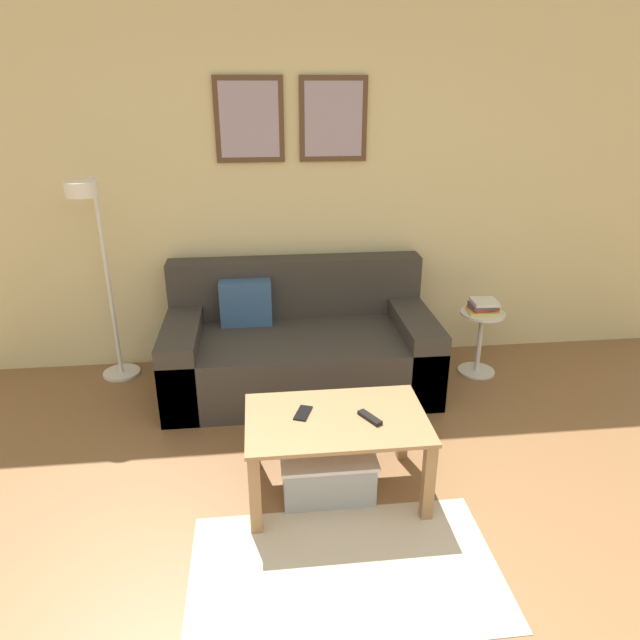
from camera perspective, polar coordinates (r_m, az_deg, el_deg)
The scene contains 10 objects.
wall_back at distance 4.22m, azimuth 0.24°, elevation 12.67°, with size 5.60×0.09×2.55m.
area_rug at distance 2.78m, azimuth 2.51°, elevation -23.71°, with size 1.38×0.80×0.01m, color #C1B299.
couch at distance 4.04m, azimuth -2.11°, elevation -2.69°, with size 1.83×0.94×0.84m.
coffee_table at distance 2.96m, azimuth 1.63°, elevation -11.14°, with size 0.92×0.58×0.45m.
storage_bin at distance 3.10m, azimuth 0.72°, elevation -14.84°, with size 0.49×0.35×0.25m.
floor_lamp at distance 4.05m, azimuth -21.37°, elevation 6.01°, with size 0.27×0.52×1.46m.
side_table at distance 4.35m, azimuth 15.71°, elevation -1.63°, with size 0.32×0.32×0.48m.
book_stack at distance 4.26m, azimuth 16.00°, elevation 1.29°, with size 0.23×0.19×0.09m.
remote_control at distance 2.91m, azimuth 5.00°, elevation -9.70°, with size 0.04×0.15×0.02m, color black.
cell_phone at distance 2.94m, azimuth -1.71°, elevation -9.28°, with size 0.07×0.14×0.01m, color black.
Camera 1 is at (-0.49, -0.93, 2.01)m, focal length 32.00 mm.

